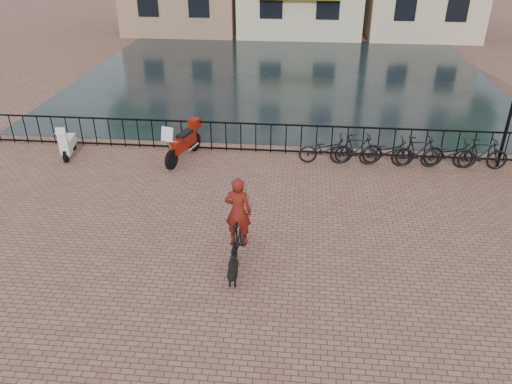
# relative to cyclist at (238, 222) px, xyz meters

# --- Properties ---
(ground) EXTENTS (100.00, 100.00, 0.00)m
(ground) POSITION_rel_cyclist_xyz_m (0.32, -2.16, -0.88)
(ground) COLOR brown
(ground) RESTS_ON ground
(canal_water) EXTENTS (20.00, 20.00, 0.00)m
(canal_water) POSITION_rel_cyclist_xyz_m (0.32, 15.14, -0.88)
(canal_water) COLOR black
(canal_water) RESTS_ON ground
(railing) EXTENTS (20.00, 0.05, 1.02)m
(railing) POSITION_rel_cyclist_xyz_m (0.32, 5.84, -0.37)
(railing) COLOR black
(railing) RESTS_ON ground
(cyclist) EXTENTS (0.76, 1.72, 2.31)m
(cyclist) POSITION_rel_cyclist_xyz_m (0.00, 0.00, 0.00)
(cyclist) COLOR black
(cyclist) RESTS_ON ground
(dog) EXTENTS (0.29, 0.77, 0.51)m
(dog) POSITION_rel_cyclist_xyz_m (0.01, -1.03, -0.62)
(dog) COLOR black
(dog) RESTS_ON ground
(motorcycle) EXTENTS (1.03, 2.07, 1.44)m
(motorcycle) POSITION_rel_cyclist_xyz_m (-2.44, 5.03, -0.15)
(motorcycle) COLOR maroon
(motorcycle) RESTS_ON ground
(scooter) EXTENTS (0.62, 1.37, 1.23)m
(scooter) POSITION_rel_cyclist_xyz_m (-6.25, 4.96, -0.26)
(scooter) COLOR silver
(scooter) RESTS_ON ground
(parked_bike_0) EXTENTS (1.77, 0.78, 0.90)m
(parked_bike_0) POSITION_rel_cyclist_xyz_m (2.12, 5.24, -0.42)
(parked_bike_0) COLOR black
(parked_bike_0) RESTS_ON ground
(parked_bike_1) EXTENTS (1.71, 0.66, 1.00)m
(parked_bike_1) POSITION_rel_cyclist_xyz_m (3.07, 5.24, -0.38)
(parked_bike_1) COLOR black
(parked_bike_1) RESTS_ON ground
(parked_bike_2) EXTENTS (1.75, 0.70, 0.90)m
(parked_bike_2) POSITION_rel_cyclist_xyz_m (4.02, 5.24, -0.42)
(parked_bike_2) COLOR black
(parked_bike_2) RESTS_ON ground
(parked_bike_3) EXTENTS (1.71, 0.70, 1.00)m
(parked_bike_3) POSITION_rel_cyclist_xyz_m (4.97, 5.24, -0.38)
(parked_bike_3) COLOR black
(parked_bike_3) RESTS_ON ground
(parked_bike_4) EXTENTS (1.74, 0.69, 0.90)m
(parked_bike_4) POSITION_rel_cyclist_xyz_m (5.92, 5.24, -0.42)
(parked_bike_4) COLOR black
(parked_bike_4) RESTS_ON ground
(parked_bike_5) EXTENTS (1.67, 0.50, 1.00)m
(parked_bike_5) POSITION_rel_cyclist_xyz_m (6.87, 5.24, -0.38)
(parked_bike_5) COLOR black
(parked_bike_5) RESTS_ON ground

